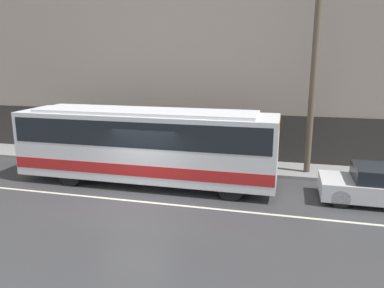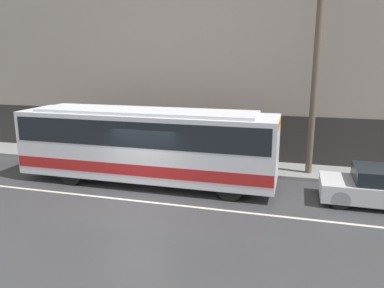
% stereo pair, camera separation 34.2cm
% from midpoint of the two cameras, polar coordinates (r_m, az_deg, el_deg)
% --- Properties ---
extents(ground_plane, '(60.00, 60.00, 0.00)m').
position_cam_midpoint_polar(ground_plane, '(14.04, -9.06, -8.63)').
color(ground_plane, '#38383A').
extents(sidewalk, '(60.00, 2.29, 0.15)m').
position_cam_midpoint_polar(sidewalk, '(18.59, -2.85, -2.79)').
color(sidewalk, gray).
rests_on(sidewalk, ground_plane).
extents(building_facade, '(60.00, 0.35, 9.76)m').
position_cam_midpoint_polar(building_facade, '(19.13, -1.86, 11.72)').
color(building_facade, gray).
rests_on(building_facade, ground_plane).
extents(lane_stripe, '(54.00, 0.14, 0.01)m').
position_cam_midpoint_polar(lane_stripe, '(14.04, -9.06, -8.61)').
color(lane_stripe, beige).
rests_on(lane_stripe, ground_plane).
extents(transit_bus, '(10.64, 2.48, 3.09)m').
position_cam_midpoint_polar(transit_bus, '(15.48, -7.69, 0.22)').
color(transit_bus, silver).
rests_on(transit_bus, ground_plane).
extents(utility_pole_near, '(0.27, 0.27, 8.71)m').
position_cam_midpoint_polar(utility_pole_near, '(16.82, 17.48, 10.27)').
color(utility_pole_near, brown).
rests_on(utility_pole_near, sidewalk).
extents(pedestrian_waiting, '(0.36, 0.36, 1.76)m').
position_cam_midpoint_polar(pedestrian_waiting, '(20.51, -13.30, 0.97)').
color(pedestrian_waiting, '#1E5933').
rests_on(pedestrian_waiting, sidewalk).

